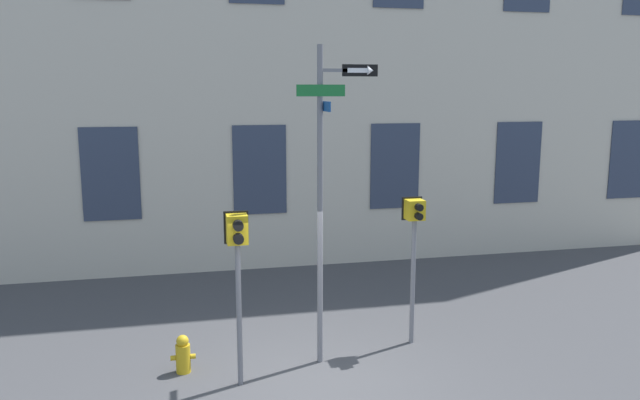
% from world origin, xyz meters
% --- Properties ---
extents(ground_plane, '(60.00, 60.00, 0.00)m').
position_xyz_m(ground_plane, '(0.00, 0.00, 0.00)').
color(ground_plane, '#424244').
extents(street_sign_pole, '(1.27, 0.82, 5.03)m').
position_xyz_m(street_sign_pole, '(0.31, 0.80, 2.92)').
color(street_sign_pole, slate).
rests_on(street_sign_pole, ground_plane).
extents(pedestrian_signal_left, '(0.36, 0.40, 2.63)m').
position_xyz_m(pedestrian_signal_left, '(-1.10, 0.29, 2.06)').
color(pedestrian_signal_left, slate).
rests_on(pedestrian_signal_left, ground_plane).
extents(pedestrian_signal_right, '(0.36, 0.40, 2.57)m').
position_xyz_m(pedestrian_signal_right, '(1.97, 1.21, 1.99)').
color(pedestrian_signal_right, slate).
rests_on(pedestrian_signal_right, ground_plane).
extents(fire_hydrant, '(0.39, 0.23, 0.61)m').
position_xyz_m(fire_hydrant, '(-1.94, 0.89, 0.29)').
color(fire_hydrant, gold).
rests_on(fire_hydrant, ground_plane).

